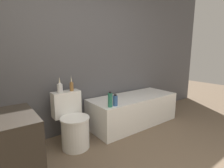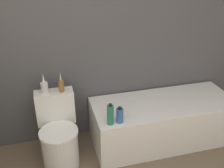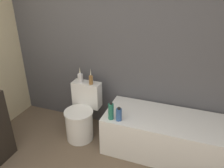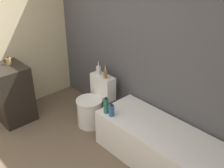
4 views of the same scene
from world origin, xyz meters
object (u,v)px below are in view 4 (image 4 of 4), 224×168
bathtub (158,145)px  shampoo_bottle_short (111,110)px  vase_gold (99,69)px  shampoo_bottle_tall (106,106)px  soap_bottle_glass (9,61)px  toilet (94,105)px  vase_silver (105,73)px

bathtub → shampoo_bottle_short: size_ratio=9.56×
vase_gold → shampoo_bottle_short: vase_gold is taller
bathtub → shampoo_bottle_tall: 0.82m
soap_bottle_glass → shampoo_bottle_tall: 1.64m
shampoo_bottle_tall → shampoo_bottle_short: bearing=3.8°
bathtub → soap_bottle_glass: 2.45m
toilet → shampoo_bottle_short: (0.60, -0.19, 0.27)m
vase_gold → vase_silver: (0.17, -0.01, -0.00)m
shampoo_bottle_tall → shampoo_bottle_short: 0.10m
bathtub → soap_bottle_glass: size_ratio=13.38×
vase_silver → shampoo_bottle_tall: bearing=-40.8°
bathtub → shampoo_bottle_tall: bearing=-160.8°
soap_bottle_glass → vase_gold: soap_bottle_glass is taller
soap_bottle_glass → shampoo_bottle_short: (1.60, 0.58, -0.35)m
shampoo_bottle_tall → toilet: bearing=159.2°
bathtub → vase_gold: vase_gold is taller
vase_silver → shampoo_bottle_short: bearing=-34.5°
toilet → soap_bottle_glass: soap_bottle_glass is taller
vase_silver → shampoo_bottle_tall: (0.42, -0.36, -0.20)m
shampoo_bottle_tall → shampoo_bottle_short: size_ratio=1.32×
soap_bottle_glass → shampoo_bottle_tall: bearing=21.0°
bathtub → vase_gold: size_ratio=7.30×
vase_gold → shampoo_bottle_tall: bearing=-32.6°
vase_gold → shampoo_bottle_tall: vase_gold is taller
toilet → shampoo_bottle_short: size_ratio=4.35×
toilet → vase_gold: vase_gold is taller
bathtub → shampoo_bottle_tall: shampoo_bottle_tall is taller
vase_silver → shampoo_bottle_short: (0.52, -0.36, -0.23)m
bathtub → vase_silver: size_ratio=7.15×
toilet → vase_gold: size_ratio=3.32×
soap_bottle_glass → vase_silver: bearing=41.0°
soap_bottle_glass → shampoo_bottle_short: soap_bottle_glass is taller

